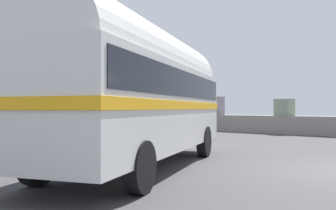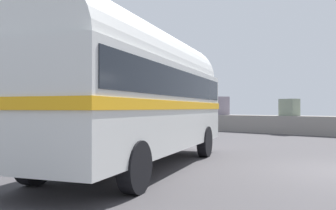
% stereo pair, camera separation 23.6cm
% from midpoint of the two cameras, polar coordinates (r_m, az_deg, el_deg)
% --- Properties ---
extents(vintage_coach, '(5.49, 8.85, 3.70)m').
position_cam_midpoint_polar(vintage_coach, '(9.28, -3.93, 2.55)').
color(vintage_coach, black).
rests_on(vintage_coach, ground).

